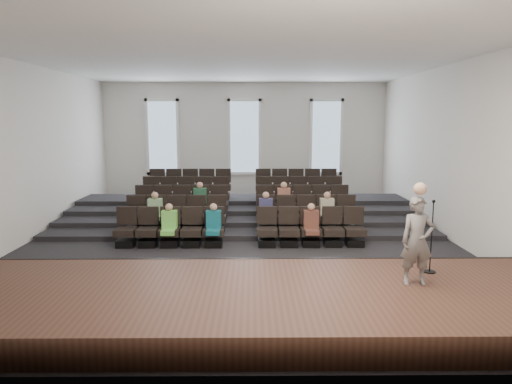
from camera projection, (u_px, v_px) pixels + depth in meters
ground at (241, 241)px, 13.05m from camera, size 14.00×14.00×0.00m
ceiling at (240, 60)px, 12.27m from camera, size 12.00×14.00×0.02m
wall_back at (245, 142)px, 19.60m from camera, size 12.00×0.04×5.00m
wall_front at (227, 193)px, 5.73m from camera, size 12.00×0.04×5.00m
wall_left at (23, 153)px, 12.61m from camera, size 0.04×14.00×5.00m
wall_right at (456, 153)px, 12.72m from camera, size 0.04×14.00×5.00m
stage at (234, 303)px, 7.97m from camera, size 11.80×3.60×0.50m
stage_lip at (237, 270)px, 9.72m from camera, size 11.80×0.06×0.52m
risers at (243, 212)px, 16.15m from camera, size 11.80×4.80×0.60m
seating_rows at (242, 207)px, 14.47m from camera, size 6.80×4.70×1.67m
windows at (245, 137)px, 19.50m from camera, size 8.44×0.10×3.24m
audience at (241, 211)px, 13.24m from camera, size 5.45×2.64×1.10m
speaker at (417, 241)px, 8.07m from camera, size 0.58×0.38×1.59m
mic_stand at (431, 251)px, 8.76m from camera, size 0.24×0.24×1.42m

